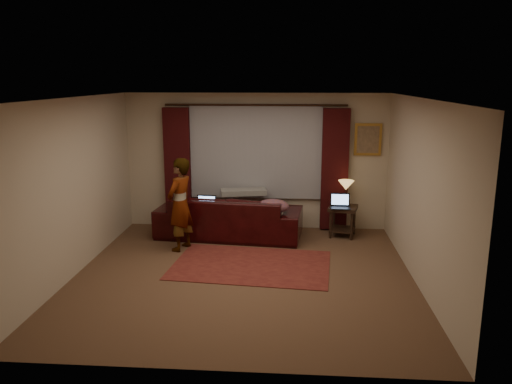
% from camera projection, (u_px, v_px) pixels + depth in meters
% --- Properties ---
extents(floor, '(5.00, 5.00, 0.01)m').
position_uv_depth(floor, '(243.00, 275.00, 7.44)').
color(floor, brown).
rests_on(floor, ground).
extents(ceiling, '(5.00, 5.00, 0.02)m').
position_uv_depth(ceiling, '(242.00, 98.00, 6.86)').
color(ceiling, silver).
rests_on(ceiling, ground).
extents(wall_back, '(5.00, 0.02, 2.60)m').
position_uv_depth(wall_back, '(256.00, 162.00, 9.58)').
color(wall_back, '#C4B399').
rests_on(wall_back, ground).
extents(wall_front, '(5.00, 0.02, 2.60)m').
position_uv_depth(wall_front, '(217.00, 248.00, 4.72)').
color(wall_front, '#C4B399').
rests_on(wall_front, ground).
extents(wall_left, '(0.02, 5.00, 2.60)m').
position_uv_depth(wall_left, '(74.00, 187.00, 7.33)').
color(wall_left, '#C4B399').
rests_on(wall_left, ground).
extents(wall_right, '(0.02, 5.00, 2.60)m').
position_uv_depth(wall_right, '(421.00, 193.00, 6.97)').
color(wall_right, '#C4B399').
rests_on(wall_right, ground).
extents(sheer_curtain, '(2.50, 0.05, 1.80)m').
position_uv_depth(sheer_curtain, '(256.00, 152.00, 9.47)').
color(sheer_curtain, '#94959C').
rests_on(sheer_curtain, wall_back).
extents(drape_left, '(0.50, 0.14, 2.30)m').
position_uv_depth(drape_left, '(178.00, 168.00, 9.60)').
color(drape_left, black).
rests_on(drape_left, floor).
extents(drape_right, '(0.50, 0.14, 2.30)m').
position_uv_depth(drape_right, '(335.00, 170.00, 9.39)').
color(drape_right, black).
rests_on(drape_right, floor).
extents(curtain_rod, '(0.04, 0.04, 3.40)m').
position_uv_depth(curtain_rod, '(255.00, 105.00, 9.23)').
color(curtain_rod, black).
rests_on(curtain_rod, wall_back).
extents(picture_frame, '(0.50, 0.04, 0.60)m').
position_uv_depth(picture_frame, '(368.00, 139.00, 9.29)').
color(picture_frame, '#B18033').
rests_on(picture_frame, wall_back).
extents(sofa, '(2.73, 1.39, 1.06)m').
position_uv_depth(sofa, '(229.00, 209.00, 9.15)').
color(sofa, black).
rests_on(sofa, floor).
extents(throw_blanket, '(0.89, 0.50, 0.10)m').
position_uv_depth(throw_blanket, '(243.00, 177.00, 9.31)').
color(throw_blanket, gray).
rests_on(throw_blanket, sofa).
extents(clothing_pile, '(0.70, 0.63, 0.24)m').
position_uv_depth(clothing_pile, '(273.00, 207.00, 8.79)').
color(clothing_pile, brown).
rests_on(clothing_pile, sofa).
extents(laptop_sofa, '(0.38, 0.41, 0.26)m').
position_uv_depth(laptop_sofa, '(205.00, 204.00, 8.95)').
color(laptop_sofa, black).
rests_on(laptop_sofa, sofa).
extents(area_rug, '(2.57, 1.83, 0.01)m').
position_uv_depth(area_rug, '(251.00, 265.00, 7.83)').
color(area_rug, maroon).
rests_on(area_rug, floor).
extents(end_table, '(0.60, 0.60, 0.57)m').
position_uv_depth(end_table, '(343.00, 221.00, 9.21)').
color(end_table, black).
rests_on(end_table, floor).
extents(tiffany_lamp, '(0.35, 0.35, 0.46)m').
position_uv_depth(tiffany_lamp, '(346.00, 193.00, 9.19)').
color(tiffany_lamp, olive).
rests_on(tiffany_lamp, end_table).
extents(laptop_table, '(0.35, 0.38, 0.25)m').
position_uv_depth(laptop_table, '(341.00, 202.00, 8.98)').
color(laptop_table, black).
rests_on(laptop_table, end_table).
extents(person, '(0.60, 0.60, 1.58)m').
position_uv_depth(person, '(180.00, 205.00, 8.39)').
color(person, gray).
rests_on(person, floor).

